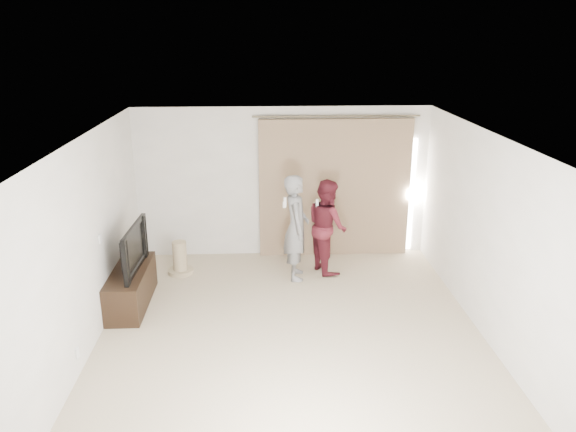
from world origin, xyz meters
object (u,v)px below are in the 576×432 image
at_px(person_man, 296,227).
at_px(person_woman, 327,226).
at_px(tv, 127,248).
at_px(tv_console, 131,287).

xyz_separation_m(person_man, person_woman, (0.52, 0.27, -0.07)).
bearing_deg(person_woman, tv, -159.46).
height_order(tv_console, person_woman, person_woman).
bearing_deg(person_man, tv, -160.99).
bearing_deg(tv, tv_console, 2.48).
xyz_separation_m(tv, person_man, (2.44, 0.84, -0.03)).
relative_size(tv_console, person_man, 0.83).
distance_m(tv, person_woman, 3.16).
xyz_separation_m(tv_console, person_man, (2.44, 0.84, 0.58)).
xyz_separation_m(tv_console, tv, (0.00, -0.00, 0.60)).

